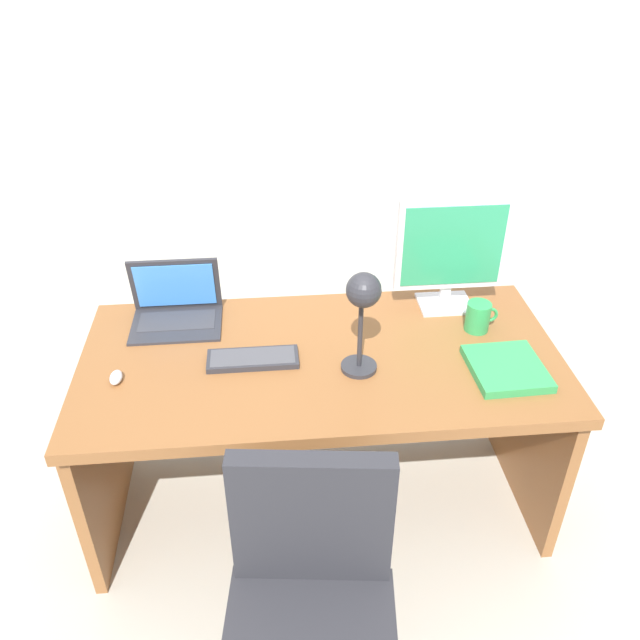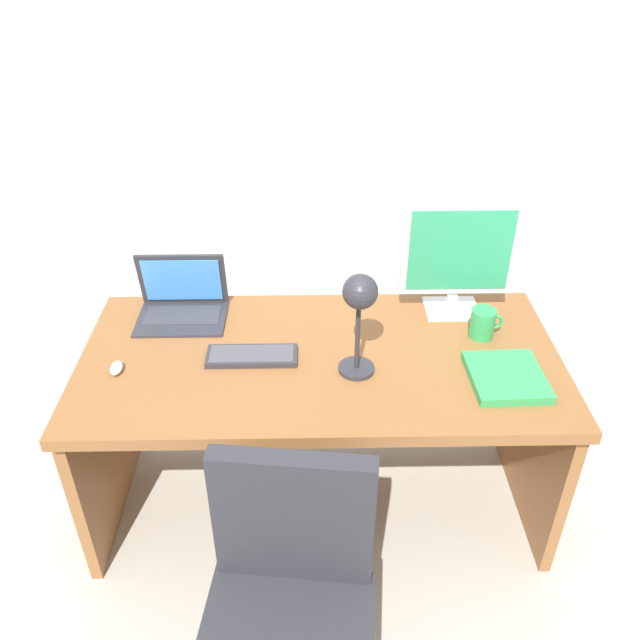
{
  "view_description": "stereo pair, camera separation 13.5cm",
  "coord_description": "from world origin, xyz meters",
  "px_view_note": "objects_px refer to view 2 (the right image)",
  "views": [
    {
      "loc": [
        -0.17,
        -1.77,
        2.05
      ],
      "look_at": [
        0.0,
        0.04,
        0.84
      ],
      "focal_mm": 36.29,
      "sensor_mm": 36.0,
      "label": 1
    },
    {
      "loc": [
        -0.03,
        -1.78,
        2.05
      ],
      "look_at": [
        0.0,
        0.04,
        0.84
      ],
      "focal_mm": 36.29,
      "sensor_mm": 36.0,
      "label": 2
    }
  ],
  "objects_px": {
    "laptop": "(182,296)",
    "book": "(506,377)",
    "monitor": "(459,253)",
    "coffee_mug": "(483,323)",
    "mouse": "(116,368)",
    "office_chair": "(288,637)",
    "keyboard": "(252,356)",
    "desk": "(320,391)",
    "desk_lamp": "(360,305)"
  },
  "relations": [
    {
      "from": "laptop",
      "to": "book",
      "type": "height_order",
      "value": "laptop"
    },
    {
      "from": "desk",
      "to": "monitor",
      "type": "relative_size",
      "value": 3.76
    },
    {
      "from": "mouse",
      "to": "desk_lamp",
      "type": "relative_size",
      "value": 0.19
    },
    {
      "from": "desk_lamp",
      "to": "office_chair",
      "type": "xyz_separation_m",
      "value": [
        -0.22,
        -0.67,
        -0.65
      ]
    },
    {
      "from": "laptop",
      "to": "desk_lamp",
      "type": "distance_m",
      "value": 0.77
    },
    {
      "from": "laptop",
      "to": "desk_lamp",
      "type": "xyz_separation_m",
      "value": [
        0.63,
        -0.39,
        0.2
      ]
    },
    {
      "from": "laptop",
      "to": "desk_lamp",
      "type": "height_order",
      "value": "desk_lamp"
    },
    {
      "from": "mouse",
      "to": "coffee_mug",
      "type": "xyz_separation_m",
      "value": [
        1.25,
        0.18,
        0.04
      ]
    },
    {
      "from": "monitor",
      "to": "coffee_mug",
      "type": "height_order",
      "value": "monitor"
    },
    {
      "from": "keyboard",
      "to": "office_chair",
      "type": "relative_size",
      "value": 0.35
    },
    {
      "from": "monitor",
      "to": "book",
      "type": "height_order",
      "value": "monitor"
    },
    {
      "from": "desk_lamp",
      "to": "office_chair",
      "type": "distance_m",
      "value": 0.96
    },
    {
      "from": "monitor",
      "to": "office_chair",
      "type": "height_order",
      "value": "monitor"
    },
    {
      "from": "office_chair",
      "to": "desk",
      "type": "bearing_deg",
      "value": 82.97
    },
    {
      "from": "laptop",
      "to": "mouse",
      "type": "xyz_separation_m",
      "value": [
        -0.17,
        -0.36,
        -0.05
      ]
    },
    {
      "from": "monitor",
      "to": "laptop",
      "type": "height_order",
      "value": "monitor"
    },
    {
      "from": "laptop",
      "to": "book",
      "type": "relative_size",
      "value": 1.23
    },
    {
      "from": "desk",
      "to": "coffee_mug",
      "type": "xyz_separation_m",
      "value": [
        0.58,
        0.06,
        0.25
      ]
    },
    {
      "from": "desk",
      "to": "laptop",
      "type": "distance_m",
      "value": 0.62
    },
    {
      "from": "desk",
      "to": "office_chair",
      "type": "height_order",
      "value": "office_chair"
    },
    {
      "from": "coffee_mug",
      "to": "desk",
      "type": "bearing_deg",
      "value": -173.83
    },
    {
      "from": "desk",
      "to": "laptop",
      "type": "bearing_deg",
      "value": 154.64
    },
    {
      "from": "keyboard",
      "to": "coffee_mug",
      "type": "xyz_separation_m",
      "value": [
        0.81,
        0.12,
        0.04
      ]
    },
    {
      "from": "book",
      "to": "office_chair",
      "type": "height_order",
      "value": "office_chair"
    },
    {
      "from": "laptop",
      "to": "coffee_mug",
      "type": "height_order",
      "value": "laptop"
    },
    {
      "from": "mouse",
      "to": "office_chair",
      "type": "relative_size",
      "value": 0.08
    },
    {
      "from": "keyboard",
      "to": "book",
      "type": "height_order",
      "value": "book"
    },
    {
      "from": "keyboard",
      "to": "desk_lamp",
      "type": "distance_m",
      "value": 0.45
    },
    {
      "from": "desk_lamp",
      "to": "book",
      "type": "relative_size",
      "value": 1.42
    },
    {
      "from": "mouse",
      "to": "office_chair",
      "type": "distance_m",
      "value": 0.99
    },
    {
      "from": "office_chair",
      "to": "desk_lamp",
      "type": "bearing_deg",
      "value": 71.9
    },
    {
      "from": "monitor",
      "to": "book",
      "type": "relative_size",
      "value": 1.65
    },
    {
      "from": "laptop",
      "to": "monitor",
      "type": "bearing_deg",
      "value": -0.36
    },
    {
      "from": "desk",
      "to": "coffee_mug",
      "type": "height_order",
      "value": "coffee_mug"
    },
    {
      "from": "keyboard",
      "to": "desk_lamp",
      "type": "xyz_separation_m",
      "value": [
        0.35,
        -0.1,
        0.26
      ]
    },
    {
      "from": "desk",
      "to": "monitor",
      "type": "bearing_deg",
      "value": 25.03
    },
    {
      "from": "desk_lamp",
      "to": "laptop",
      "type": "bearing_deg",
      "value": 147.86
    },
    {
      "from": "laptop",
      "to": "desk_lamp",
      "type": "relative_size",
      "value": 0.86
    },
    {
      "from": "keyboard",
      "to": "office_chair",
      "type": "distance_m",
      "value": 0.87
    },
    {
      "from": "desk_lamp",
      "to": "desk",
      "type": "bearing_deg",
      "value": 127.74
    },
    {
      "from": "office_chair",
      "to": "mouse",
      "type": "bearing_deg",
      "value": 129.08
    },
    {
      "from": "monitor",
      "to": "laptop",
      "type": "distance_m",
      "value": 1.03
    },
    {
      "from": "keyboard",
      "to": "coffee_mug",
      "type": "bearing_deg",
      "value": 8.34
    },
    {
      "from": "monitor",
      "to": "laptop",
      "type": "bearing_deg",
      "value": 179.64
    },
    {
      "from": "monitor",
      "to": "coffee_mug",
      "type": "distance_m",
      "value": 0.27
    },
    {
      "from": "keyboard",
      "to": "book",
      "type": "relative_size",
      "value": 1.16
    },
    {
      "from": "keyboard",
      "to": "mouse",
      "type": "height_order",
      "value": "mouse"
    },
    {
      "from": "keyboard",
      "to": "office_chair",
      "type": "xyz_separation_m",
      "value": [
        0.13,
        -0.77,
        -0.39
      ]
    },
    {
      "from": "mouse",
      "to": "book",
      "type": "relative_size",
      "value": 0.27
    },
    {
      "from": "keyboard",
      "to": "desk_lamp",
      "type": "relative_size",
      "value": 0.81
    }
  ]
}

